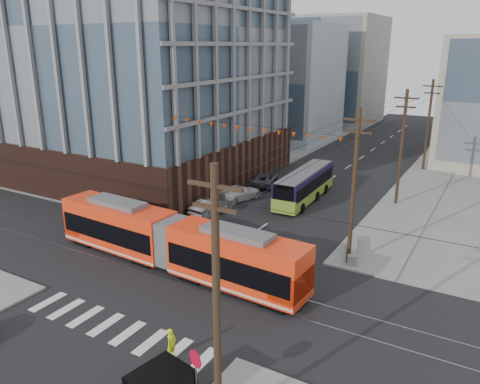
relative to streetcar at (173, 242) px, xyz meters
The scene contains 14 objects.
ground 5.19m from the streetcar, 67.75° to the right, with size 160.00×160.00×0.00m, color slate.
office_building 30.07m from the streetcar, 137.42° to the left, with size 30.00×25.00×28.60m, color #381E16.
bg_bldg_nw_near 50.40m from the streetcar, 107.70° to the left, with size 18.00×16.00×18.00m, color #8C99A5.
bg_bldg_nw_far 69.10m from the streetcar, 100.22° to the left, with size 16.00×18.00×20.00m, color gray.
utility_pole_near 15.13m from the streetcar, 45.38° to the right, with size 0.30×0.30×11.00m, color black.
utility_pole_far 52.68m from the streetcar, 78.67° to the left, with size 0.30×0.30×11.00m, color black.
streetcar is the anchor object (origin of this frame).
city_bus 18.51m from the streetcar, 83.51° to the left, with size 2.37×10.92×3.09m, color #1A0F33, non-canonical shape.
parked_car_silver 11.00m from the streetcar, 109.69° to the left, with size 1.61×4.62×1.52m, color #9C9C9C.
parked_car_white 15.58m from the streetcar, 103.28° to the left, with size 2.06×5.07×1.47m, color silver.
parked_car_grey 21.32m from the streetcar, 100.03° to the left, with size 2.29×4.98×1.38m, color #4E5159.
pedestrian 9.96m from the streetcar, 52.97° to the right, with size 0.59×0.39×1.61m, color #E8FF14.
stop_sign 13.54m from the streetcar, 48.27° to the right, with size 0.83×0.83×2.72m, color red, non-canonical shape.
jersey_barrier 13.08m from the streetcar, 38.81° to the left, with size 0.97×4.32×0.86m, color #5B5A5E.
Camera 1 is at (16.85, -18.75, 14.77)m, focal length 35.00 mm.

